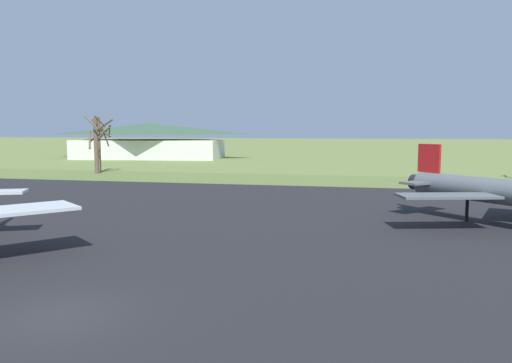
% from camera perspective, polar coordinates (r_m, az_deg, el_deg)
% --- Properties ---
extents(ground_plane, '(600.00, 600.00, 0.00)m').
position_cam_1_polar(ground_plane, '(16.40, -22.00, -14.39)').
color(ground_plane, olive).
extents(asphalt_apron, '(109.62, 44.53, 0.05)m').
position_cam_1_polar(asphalt_apron, '(27.98, -6.22, -5.50)').
color(asphalt_apron, black).
rests_on(asphalt_apron, ground).
extents(grass_verge_strip, '(169.62, 12.00, 0.06)m').
position_cam_1_polar(grass_verge_strip, '(55.20, 3.31, 0.22)').
color(grass_verge_strip, olive).
rests_on(grass_verge_strip, ground).
extents(bare_tree_far_left, '(2.83, 3.51, 7.26)m').
position_cam_1_polar(bare_tree_far_left, '(68.31, -17.45, 4.55)').
color(bare_tree_far_left, brown).
rests_on(bare_tree_far_left, ground).
extents(bare_tree_left_of_center, '(3.34, 3.02, 7.36)m').
position_cam_1_polar(bare_tree_left_of_center, '(65.43, -17.92, 4.40)').
color(bare_tree_left_of_center, brown).
rests_on(bare_tree_left_of_center, ground).
extents(visitor_building, '(30.21, 17.47, 6.80)m').
position_cam_1_polar(visitor_building, '(98.88, -12.10, 4.59)').
color(visitor_building, silver).
rests_on(visitor_building, ground).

